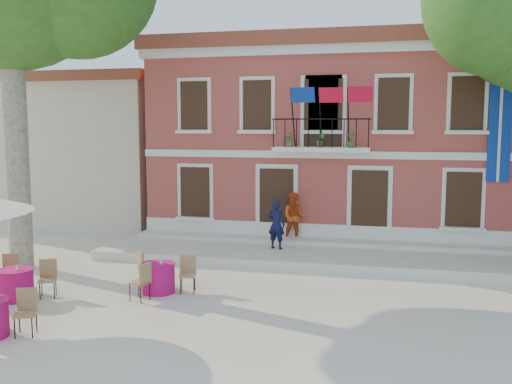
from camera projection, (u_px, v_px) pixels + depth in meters
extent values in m
plane|color=beige|center=(215.00, 295.00, 14.48)|extent=(90.00, 90.00, 0.00)
cube|color=#AA3D3D|center=(334.00, 145.00, 23.29)|extent=(13.00, 8.00, 7.00)
cube|color=brown|center=(336.00, 51.00, 22.85)|extent=(13.50, 8.50, 0.50)
cube|color=silver|center=(324.00, 49.00, 19.08)|extent=(13.30, 0.35, 0.35)
cube|color=silver|center=(321.00, 149.00, 18.99)|extent=(3.20, 0.90, 0.15)
cube|color=black|center=(320.00, 119.00, 18.48)|extent=(3.20, 0.04, 0.04)
cube|color=#0D3395|center=(500.00, 125.00, 18.00)|extent=(0.70, 0.05, 3.60)
cube|color=#0D2F95|center=(291.00, 95.00, 18.26)|extent=(0.76, 0.27, 0.47)
cube|color=red|center=(319.00, 95.00, 18.06)|extent=(0.76, 0.29, 0.47)
cube|color=red|center=(348.00, 95.00, 17.85)|extent=(0.76, 0.27, 0.47)
imported|color=#26591E|center=(290.00, 140.00, 18.89)|extent=(0.43, 0.37, 0.48)
imported|color=#26591E|center=(320.00, 140.00, 18.66)|extent=(0.26, 0.21, 0.48)
imported|color=#26591E|center=(351.00, 140.00, 18.43)|extent=(0.27, 0.27, 0.48)
cube|color=beige|center=(92.00, 153.00, 26.93)|extent=(9.00, 9.00, 6.00)
cube|color=brown|center=(90.00, 84.00, 26.56)|extent=(9.40, 9.40, 0.40)
cube|color=silver|center=(316.00, 255.00, 18.26)|extent=(14.00, 3.40, 0.30)
cylinder|color=#A59E84|center=(16.00, 142.00, 16.84)|extent=(0.69, 0.69, 7.61)
imported|color=#0F1233|center=(276.00, 224.00, 18.47)|extent=(0.66, 0.51, 1.60)
imported|color=#D04C18|center=(294.00, 217.00, 19.61)|extent=(0.91, 0.75, 1.71)
cylinder|color=#BE1173|center=(16.00, 285.00, 14.07)|extent=(0.84, 0.84, 0.75)
cylinder|color=#BE1173|center=(15.00, 270.00, 14.02)|extent=(0.90, 0.90, 0.02)
cube|color=#A47552|center=(48.00, 279.00, 14.22)|extent=(0.56, 0.56, 0.95)
cube|color=#A47552|center=(25.00, 313.00, 11.65)|extent=(0.54, 0.54, 0.95)
cube|color=#A47552|center=(10.00, 273.00, 14.83)|extent=(0.56, 0.56, 0.95)
cylinder|color=#BE1173|center=(158.00, 278.00, 14.67)|extent=(0.84, 0.84, 0.75)
cylinder|color=#BE1173|center=(158.00, 264.00, 14.63)|extent=(0.90, 0.90, 0.02)
cube|color=#A47552|center=(188.00, 274.00, 14.69)|extent=(0.52, 0.52, 0.95)
cube|color=#A47552|center=(148.00, 268.00, 15.29)|extent=(0.59, 0.59, 0.95)
cube|color=#A47552|center=(140.00, 282.00, 14.00)|extent=(0.51, 0.51, 0.95)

